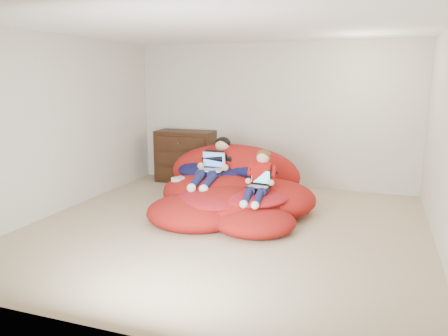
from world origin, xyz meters
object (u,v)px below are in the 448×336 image
(older_boy, at_px, (215,163))
(laptop_white, at_px, (212,165))
(younger_boy, at_px, (260,177))
(laptop_black, at_px, (259,182))
(dresser, at_px, (186,156))
(beanbag_pile, at_px, (232,191))

(older_boy, xyz_separation_m, laptop_white, (-0.00, -0.12, -0.02))
(younger_boy, xyz_separation_m, laptop_black, (0.00, -0.02, -0.06))
(younger_boy, distance_m, laptop_white, 0.94)
(dresser, distance_m, laptop_white, 1.75)
(younger_boy, bearing_deg, older_boy, 146.35)
(dresser, xyz_separation_m, older_boy, (1.06, -1.26, 0.18))
(beanbag_pile, relative_size, laptop_white, 7.00)
(older_boy, relative_size, laptop_white, 3.48)
(beanbag_pile, xyz_separation_m, younger_boy, (0.53, -0.42, 0.34))
(beanbag_pile, bearing_deg, laptop_white, 177.81)
(dresser, xyz_separation_m, laptop_black, (1.90, -1.84, 0.07))
(dresser, xyz_separation_m, younger_boy, (1.90, -1.82, 0.14))
(dresser, height_order, younger_boy, younger_boy)
(laptop_black, bearing_deg, older_boy, 145.46)
(beanbag_pile, height_order, older_boy, older_boy)
(beanbag_pile, distance_m, laptop_black, 0.75)
(laptop_black, bearing_deg, laptop_white, 151.60)
(older_boy, distance_m, laptop_black, 1.02)
(older_boy, height_order, laptop_white, older_boy)
(younger_boy, height_order, laptop_white, younger_boy)
(beanbag_pile, bearing_deg, laptop_black, -39.64)
(dresser, height_order, beanbag_pile, dresser)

